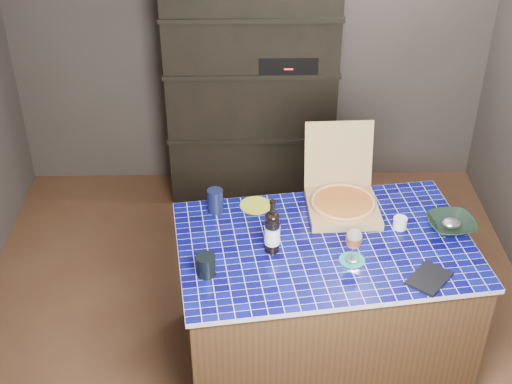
{
  "coord_description": "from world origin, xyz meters",
  "views": [
    {
      "loc": [
        -0.05,
        -3.13,
        3.11
      ],
      "look_at": [
        0.01,
        0.0,
        1.0
      ],
      "focal_mm": 50.0,
      "sensor_mm": 36.0,
      "label": 1
    }
  ],
  "objects_px": {
    "wine_glass": "(354,239)",
    "bowl": "(451,224)",
    "pizza_box": "(342,200)",
    "kitchen_island": "(321,303)",
    "dvd_case": "(429,278)",
    "mead_bottle": "(272,231)"
  },
  "relations": [
    {
      "from": "bowl",
      "to": "pizza_box",
      "type": "bearing_deg",
      "value": 160.24
    },
    {
      "from": "pizza_box",
      "to": "wine_glass",
      "type": "distance_m",
      "value": 0.46
    },
    {
      "from": "wine_glass",
      "to": "dvd_case",
      "type": "relative_size",
      "value": 0.87
    },
    {
      "from": "mead_bottle",
      "to": "pizza_box",
      "type": "bearing_deg",
      "value": 42.12
    },
    {
      "from": "kitchen_island",
      "to": "wine_glass",
      "type": "xyz_separation_m",
      "value": [
        0.12,
        -0.14,
        0.55
      ]
    },
    {
      "from": "kitchen_island",
      "to": "bowl",
      "type": "height_order",
      "value": "bowl"
    },
    {
      "from": "kitchen_island",
      "to": "pizza_box",
      "type": "distance_m",
      "value": 0.58
    },
    {
      "from": "wine_glass",
      "to": "bowl",
      "type": "bearing_deg",
      "value": 24.29
    },
    {
      "from": "wine_glass",
      "to": "dvd_case",
      "type": "xyz_separation_m",
      "value": [
        0.35,
        -0.15,
        -0.12
      ]
    },
    {
      "from": "pizza_box",
      "to": "mead_bottle",
      "type": "height_order",
      "value": "pizza_box"
    },
    {
      "from": "pizza_box",
      "to": "wine_glass",
      "type": "height_order",
      "value": "pizza_box"
    },
    {
      "from": "pizza_box",
      "to": "wine_glass",
      "type": "bearing_deg",
      "value": -92.32
    },
    {
      "from": "bowl",
      "to": "dvd_case",
      "type": "bearing_deg",
      "value": -116.65
    },
    {
      "from": "dvd_case",
      "to": "kitchen_island",
      "type": "bearing_deg",
      "value": -171.78
    },
    {
      "from": "pizza_box",
      "to": "kitchen_island",
      "type": "bearing_deg",
      "value": -113.37
    },
    {
      "from": "pizza_box",
      "to": "bowl",
      "type": "height_order",
      "value": "pizza_box"
    },
    {
      "from": "kitchen_island",
      "to": "mead_bottle",
      "type": "relative_size",
      "value": 5.34
    },
    {
      "from": "mead_bottle",
      "to": "wine_glass",
      "type": "height_order",
      "value": "mead_bottle"
    },
    {
      "from": "kitchen_island",
      "to": "wine_glass",
      "type": "bearing_deg",
      "value": -58.68
    },
    {
      "from": "kitchen_island",
      "to": "pizza_box",
      "type": "bearing_deg",
      "value": 60.96
    },
    {
      "from": "wine_glass",
      "to": "bowl",
      "type": "relative_size",
      "value": 0.75
    },
    {
      "from": "dvd_case",
      "to": "bowl",
      "type": "xyz_separation_m",
      "value": [
        0.2,
        0.4,
        0.02
      ]
    }
  ]
}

